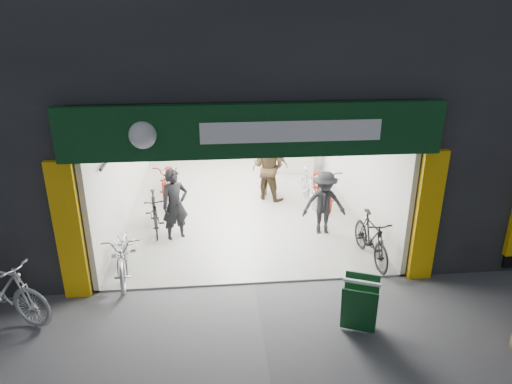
{
  "coord_description": "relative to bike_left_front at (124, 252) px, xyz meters",
  "views": [
    {
      "loc": [
        -0.69,
        -7.47,
        4.86
      ],
      "look_at": [
        0.18,
        1.5,
        1.31
      ],
      "focal_mm": 32.0,
      "sensor_mm": 36.0,
      "label": 1
    }
  ],
  "objects": [
    {
      "name": "ground",
      "position": [
        2.5,
        -0.6,
        -0.51
      ],
      "size": [
        60.0,
        60.0,
        0.0
      ],
      "primitive_type": "plane",
      "color": "#56565B",
      "rests_on": "ground"
    },
    {
      "name": "building",
      "position": [
        3.41,
        4.39,
        3.81
      ],
      "size": [
        17.0,
        10.27,
        8.0
      ],
      "color": "#232326",
      "rests_on": "ground"
    },
    {
      "name": "bike_left_front",
      "position": [
        0.0,
        0.0,
        0.0
      ],
      "size": [
        0.93,
        2.01,
        1.02
      ],
      "primitive_type": "imported",
      "rotation": [
        0.0,
        0.0,
        0.13
      ],
      "color": "#AFAFB3",
      "rests_on": "ground"
    },
    {
      "name": "bike_left_midfront",
      "position": [
        0.38,
        1.92,
        -0.03
      ],
      "size": [
        0.7,
        1.64,
        0.95
      ],
      "primitive_type": "imported",
      "rotation": [
        0.0,
        0.0,
        0.16
      ],
      "color": "black",
      "rests_on": "ground"
    },
    {
      "name": "bike_left_midback",
      "position": [
        0.5,
        4.27,
        -0.02
      ],
      "size": [
        0.72,
        1.9,
        0.98
      ],
      "primitive_type": "imported",
      "rotation": [
        0.0,
        0.0,
        -0.03
      ],
      "color": "maroon",
      "rests_on": "ground"
    },
    {
      "name": "bike_left_back",
      "position": [
        0.7,
        3.52,
        -0.02
      ],
      "size": [
        0.57,
        1.65,
        0.98
      ],
      "primitive_type": "imported",
      "rotation": [
        0.0,
        0.0,
        -0.07
      ],
      "color": "#A2A2A7",
      "rests_on": "ground"
    },
    {
      "name": "bike_right_front",
      "position": [
        5.0,
        0.09,
        0.01
      ],
      "size": [
        0.61,
        1.75,
        1.03
      ],
      "primitive_type": "imported",
      "rotation": [
        0.0,
        0.0,
        0.07
      ],
      "color": "black",
      "rests_on": "ground"
    },
    {
      "name": "bike_right_mid",
      "position": [
        4.71,
        3.2,
        0.03
      ],
      "size": [
        0.72,
        2.06,
        1.08
      ],
      "primitive_type": "imported",
      "rotation": [
        0.0,
        0.0,
        0.0
      ],
      "color": "#98220D",
      "rests_on": "ground"
    },
    {
      "name": "bike_right_back",
      "position": [
        4.34,
        3.32,
        -0.04
      ],
      "size": [
        0.51,
        1.57,
        0.93
      ],
      "primitive_type": "imported",
      "rotation": [
        0.0,
        0.0,
        0.04
      ],
      "color": "silver",
      "rests_on": "ground"
    },
    {
      "name": "parked_bike",
      "position": [
        -1.78,
        -1.28,
        0.08
      ],
      "size": [
        2.02,
        1.27,
        1.17
      ],
      "primitive_type": "imported",
      "rotation": [
        0.0,
        0.0,
        1.17
      ],
      "color": "silver",
      "rests_on": "ground"
    },
    {
      "name": "customer_a",
      "position": [
        0.91,
        1.45,
        0.34
      ],
      "size": [
        0.73,
        0.63,
        1.69
      ],
      "primitive_type": "imported",
      "rotation": [
        0.0,
        0.0,
        0.44
      ],
      "color": "black",
      "rests_on": "ground"
    },
    {
      "name": "customer_b",
      "position": [
        3.29,
        3.65,
        0.43
      ],
      "size": [
        1.16,
        1.1,
        1.88
      ],
      "primitive_type": "imported",
      "rotation": [
        0.0,
        0.0,
        2.54
      ],
      "color": "#382B19",
      "rests_on": "ground"
    },
    {
      "name": "customer_c",
      "position": [
        4.3,
        1.36,
        0.27
      ],
      "size": [
        1.01,
        0.59,
        1.55
      ],
      "primitive_type": "imported",
      "rotation": [
        0.0,
        0.0,
        -0.01
      ],
      "color": "black",
      "rests_on": "ground"
    },
    {
      "name": "customer_d",
      "position": [
        3.37,
        3.9,
        0.34
      ],
      "size": [
        1.0,
        0.44,
        1.69
      ],
      "primitive_type": "imported",
      "rotation": [
        0.0,
        0.0,
        3.17
      ],
      "color": "#9A8259",
      "rests_on": "ground"
    },
    {
      "name": "sandwich_board",
      "position": [
        4.08,
        -2.07,
        -0.03
      ],
      "size": [
        0.74,
        0.75,
        0.87
      ],
      "rotation": [
        0.0,
        0.0,
        -0.39
      ],
      "color": "#0F3C1A",
      "rests_on": "ground"
    }
  ]
}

